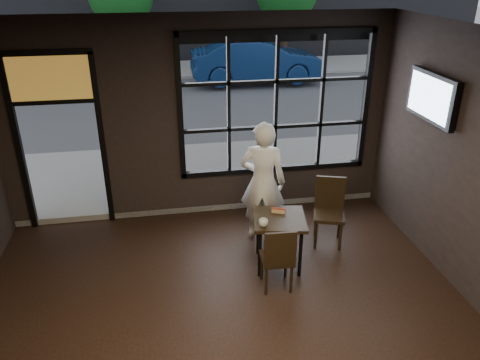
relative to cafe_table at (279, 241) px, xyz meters
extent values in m
cube|color=black|center=(-0.86, -1.80, 2.84)|extent=(6.00, 7.00, 0.02)
cube|color=black|center=(0.34, 1.70, 1.43)|extent=(3.06, 0.12, 2.28)
cube|color=orange|center=(-2.96, 1.70, 1.98)|extent=(1.20, 0.06, 0.70)
cube|color=#545456|center=(-0.86, 22.20, -0.39)|extent=(60.00, 41.00, 0.04)
cube|color=black|center=(0.00, 0.00, 0.00)|extent=(0.79, 0.79, 0.74)
cube|color=black|center=(-0.14, -0.47, 0.08)|extent=(0.41, 0.41, 0.91)
cube|color=black|center=(0.86, 0.41, 0.13)|extent=(0.55, 0.55, 1.00)
imported|color=silver|center=(-0.06, 0.76, 0.55)|extent=(0.77, 0.63, 1.84)
imported|color=silver|center=(-0.26, -0.18, 0.42)|extent=(0.12, 0.12, 0.10)
cube|color=black|center=(2.07, 0.24, 1.85)|extent=(0.12, 1.08, 0.63)
imported|color=navy|center=(1.86, 10.45, 0.45)|extent=(4.43, 1.58, 1.45)
imported|color=#3E1116|center=(-4.84, 10.58, 0.43)|extent=(4.15, 1.68, 1.41)
cylinder|color=#332114|center=(-2.57, 13.13, 0.68)|extent=(0.19, 0.19, 2.10)
cylinder|color=#332114|center=(3.57, 13.19, 0.72)|extent=(0.20, 0.20, 2.18)
camera|label=1|loc=(-1.45, -5.25, 3.45)|focal=35.00mm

